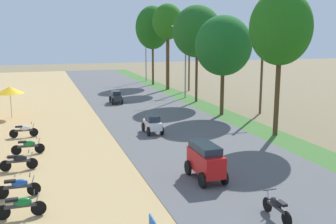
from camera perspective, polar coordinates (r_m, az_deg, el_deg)
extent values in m
cylinder|color=black|center=(15.67, -18.21, -13.08)|extent=(0.56, 0.06, 0.56)
cylinder|color=black|center=(15.75, -22.84, -13.28)|extent=(0.56, 0.06, 0.56)
cube|color=#333338|center=(15.63, -20.58, -12.59)|extent=(1.12, 0.12, 0.12)
ellipsoid|color=#14722D|center=(15.57, -20.31, -12.10)|extent=(0.64, 0.28, 0.32)
cube|color=black|center=(15.55, -21.70, -11.75)|extent=(0.44, 0.20, 0.10)
cylinder|color=#A5A8AD|center=(15.57, -18.50, -12.18)|extent=(0.26, 0.05, 0.68)
cylinder|color=black|center=(15.43, -18.81, -10.93)|extent=(0.04, 0.54, 0.04)
cylinder|color=black|center=(17.53, -18.83, -10.50)|extent=(0.56, 0.06, 0.56)
cylinder|color=black|center=(17.61, -22.93, -10.69)|extent=(0.56, 0.06, 0.56)
cube|color=#333338|center=(17.50, -20.92, -10.05)|extent=(1.12, 0.12, 0.12)
ellipsoid|color=#1E4CA5|center=(17.44, -20.69, -9.61)|extent=(0.64, 0.28, 0.32)
cube|color=black|center=(17.43, -21.91, -9.29)|extent=(0.44, 0.20, 0.10)
cylinder|color=#A5A8AD|center=(17.44, -19.08, -9.68)|extent=(0.26, 0.05, 0.68)
cylinder|color=black|center=(17.32, -19.36, -8.54)|extent=(0.04, 0.54, 0.04)
cylinder|color=black|center=(20.86, -19.07, -7.05)|extent=(0.56, 0.06, 0.56)
cylinder|color=black|center=(20.94, -22.48, -7.22)|extent=(0.56, 0.06, 0.56)
cube|color=#333338|center=(20.84, -20.81, -6.67)|extent=(1.12, 0.12, 0.12)
ellipsoid|color=black|center=(20.79, -20.62, -6.29)|extent=(0.64, 0.28, 0.32)
cube|color=black|center=(20.78, -21.63, -6.02)|extent=(0.44, 0.20, 0.10)
cylinder|color=#A5A8AD|center=(20.78, -19.28, -6.35)|extent=(0.26, 0.05, 0.68)
cylinder|color=black|center=(20.68, -19.51, -5.38)|extent=(0.04, 0.54, 0.04)
cylinder|color=black|center=(23.45, -18.08, -5.01)|extent=(0.56, 0.06, 0.56)
cylinder|color=black|center=(23.50, -21.11, -5.18)|extent=(0.56, 0.06, 0.56)
cube|color=#333338|center=(23.42, -19.62, -4.67)|extent=(1.12, 0.12, 0.12)
ellipsoid|color=#14722D|center=(23.38, -19.45, -4.33)|extent=(0.64, 0.28, 0.32)
cube|color=black|center=(23.36, -20.35, -4.09)|extent=(0.44, 0.20, 0.10)
cylinder|color=#A5A8AD|center=(23.38, -18.26, -4.38)|extent=(0.26, 0.05, 0.68)
cylinder|color=black|center=(23.29, -18.46, -3.51)|extent=(0.04, 0.54, 0.04)
cylinder|color=black|center=(27.37, -18.84, -2.79)|extent=(0.56, 0.06, 0.56)
cylinder|color=black|center=(27.43, -21.43, -2.94)|extent=(0.56, 0.06, 0.56)
cube|color=#333338|center=(27.35, -20.17, -2.50)|extent=(1.12, 0.12, 0.12)
ellipsoid|color=silver|center=(27.31, -20.02, -2.20)|extent=(0.64, 0.28, 0.32)
cube|color=black|center=(27.31, -20.79, -2.00)|extent=(0.44, 0.20, 0.10)
cylinder|color=#A5A8AD|center=(27.31, -19.00, -2.25)|extent=(0.26, 0.05, 0.68)
cylinder|color=black|center=(27.23, -19.18, -1.50)|extent=(0.04, 0.54, 0.04)
cylinder|color=#99999E|center=(34.10, -21.78, 0.97)|extent=(0.05, 0.05, 2.10)
cone|color=gold|center=(33.93, -21.92, 2.97)|extent=(2.20, 2.20, 0.55)
cylinder|color=#4C351E|center=(26.80, 15.53, 2.72)|extent=(0.32, 0.32, 5.71)
ellipsoid|color=#1F6417|center=(26.55, 16.00, 11.65)|extent=(3.98, 3.98, 4.77)
cylinder|color=#4C351E|center=(33.09, 7.85, 3.37)|extent=(0.31, 0.31, 4.38)
ellipsoid|color=#195C21|center=(32.81, 8.02, 9.50)|extent=(4.64, 4.64, 4.90)
cylinder|color=#4C351E|center=(39.37, 4.15, 5.50)|extent=(0.25, 0.25, 5.53)
ellipsoid|color=#1C591D|center=(39.19, 4.23, 11.56)|extent=(4.78, 4.78, 5.05)
cylinder|color=#4C351E|center=(48.29, -0.05, 7.41)|extent=(0.42, 0.42, 6.99)
ellipsoid|color=#246518|center=(48.22, -0.05, 12.95)|extent=(3.71, 3.71, 4.26)
cylinder|color=#4C351E|center=(53.21, -2.20, 7.21)|extent=(0.28, 0.28, 6.01)
ellipsoid|color=#1B5A17|center=(53.11, -2.24, 12.11)|extent=(4.51, 4.51, 5.64)
cylinder|color=gray|center=(41.84, 2.55, 7.33)|extent=(0.16, 0.16, 7.69)
cylinder|color=gray|center=(41.53, 1.66, 12.41)|extent=(1.40, 0.08, 0.08)
ellipsoid|color=silver|center=(41.30, 0.73, 12.32)|extent=(0.36, 0.20, 0.14)
cylinder|color=gray|center=(42.01, 3.51, 12.38)|extent=(1.40, 0.08, 0.08)
ellipsoid|color=silver|center=(42.27, 4.41, 12.26)|extent=(0.36, 0.20, 0.14)
cylinder|color=gray|center=(57.50, -3.22, 8.44)|extent=(0.16, 0.16, 7.92)
cylinder|color=gray|center=(57.28, -3.95, 12.23)|extent=(1.40, 0.08, 0.08)
ellipsoid|color=silver|center=(57.11, -4.65, 12.15)|extent=(0.36, 0.20, 0.14)
cylinder|color=gray|center=(57.63, -2.57, 12.24)|extent=(1.40, 0.08, 0.08)
ellipsoid|color=silver|center=(57.82, -1.89, 12.17)|extent=(0.36, 0.20, 0.14)
cylinder|color=brown|center=(47.46, 3.09, 8.20)|extent=(0.20, 0.20, 8.55)
cube|color=#473323|center=(47.43, 3.13, 12.76)|extent=(1.80, 0.10, 0.10)
cylinder|color=brown|center=(34.23, 13.45, 6.48)|extent=(0.20, 0.20, 8.13)
cube|color=#473323|center=(34.15, 13.72, 12.45)|extent=(1.80, 0.10, 0.10)
cube|color=red|center=(18.18, 5.47, -7.19)|extent=(0.95, 2.40, 0.95)
cube|color=#232B38|center=(18.08, 5.38, -5.13)|extent=(0.87, 2.00, 0.35)
cylinder|color=black|center=(18.91, 2.89, -8.05)|extent=(0.12, 0.68, 0.68)
cylinder|color=black|center=(19.30, 5.89, -7.70)|extent=(0.12, 0.68, 0.68)
cylinder|color=black|center=(17.40, 4.93, -9.80)|extent=(0.12, 0.68, 0.68)
cylinder|color=black|center=(17.82, 8.15, -9.36)|extent=(0.12, 0.68, 0.68)
cube|color=silver|center=(26.67, -2.27, -1.84)|extent=(0.84, 1.95, 0.50)
cube|color=#232B38|center=(26.53, -2.25, -0.92)|extent=(0.77, 1.10, 0.40)
cylinder|color=black|center=(27.28, -3.62, -2.17)|extent=(0.10, 0.60, 0.60)
cylinder|color=black|center=(27.51, -1.72, -2.04)|extent=(0.10, 0.60, 0.60)
cylinder|color=black|center=(25.95, -2.85, -2.84)|extent=(0.10, 0.60, 0.60)
cylinder|color=black|center=(26.21, -0.86, -2.70)|extent=(0.10, 0.60, 0.60)
cube|color=#282D33|center=(38.73, -7.55, 2.11)|extent=(0.84, 1.95, 0.50)
cube|color=#232B38|center=(38.61, -7.55, 2.76)|extent=(0.77, 1.10, 0.40)
cylinder|color=black|center=(39.38, -8.40, 1.82)|extent=(0.10, 0.60, 0.60)
cylinder|color=black|center=(39.54, -7.05, 1.89)|extent=(0.10, 0.60, 0.60)
cylinder|color=black|center=(38.01, -8.04, 1.50)|extent=(0.10, 0.60, 0.60)
cylinder|color=black|center=(38.18, -6.66, 1.58)|extent=(0.10, 0.60, 0.60)
cylinder|color=black|center=(15.60, 14.17, -12.88)|extent=(0.06, 0.56, 0.56)
cylinder|color=black|center=(14.67, 16.81, -14.62)|extent=(0.06, 0.56, 0.56)
cube|color=#333338|center=(15.06, 15.48, -13.10)|extent=(0.12, 1.12, 0.12)
ellipsoid|color=black|center=(15.06, 15.34, -12.51)|extent=(0.28, 0.64, 0.32)
cube|color=black|center=(14.74, 16.14, -12.57)|extent=(0.20, 0.44, 0.10)
cylinder|color=#A5A8AD|center=(15.45, 14.34, -12.04)|extent=(0.05, 0.26, 0.68)
cylinder|color=black|center=(15.27, 14.53, -10.84)|extent=(0.54, 0.04, 0.04)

